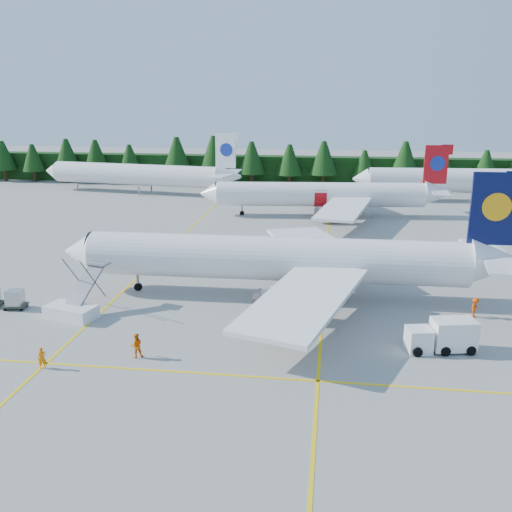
# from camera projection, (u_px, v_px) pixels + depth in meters

# --- Properties ---
(ground) EXTENTS (320.00, 320.00, 0.00)m
(ground) POSITION_uv_depth(u_px,v_px,m) (246.00, 340.00, 45.97)
(ground) COLOR #989993
(ground) RESTS_ON ground
(taxi_stripe_a) EXTENTS (0.25, 120.00, 0.01)m
(taxi_stripe_a) POSITION_uv_depth(u_px,v_px,m) (154.00, 263.00, 66.83)
(taxi_stripe_a) COLOR yellow
(taxi_stripe_a) RESTS_ON ground
(taxi_stripe_b) EXTENTS (0.25, 120.00, 0.01)m
(taxi_stripe_b) POSITION_uv_depth(u_px,v_px,m) (325.00, 270.00, 64.23)
(taxi_stripe_b) COLOR yellow
(taxi_stripe_b) RESTS_ON ground
(taxi_stripe_cross) EXTENTS (80.00, 0.25, 0.01)m
(taxi_stripe_cross) POSITION_uv_depth(u_px,v_px,m) (233.00, 375.00, 40.26)
(taxi_stripe_cross) COLOR yellow
(taxi_stripe_cross) RESTS_ON ground
(treeline_hedge) EXTENTS (220.00, 4.00, 6.00)m
(treeline_hedge) POSITION_uv_depth(u_px,v_px,m) (303.00, 170.00, 123.22)
(treeline_hedge) COLOR black
(treeline_hedge) RESTS_ON ground
(airliner_navy) EXTENTS (42.93, 35.33, 12.48)m
(airliner_navy) POSITION_uv_depth(u_px,v_px,m) (267.00, 259.00, 55.06)
(airliner_navy) COLOR white
(airliner_navy) RESTS_ON ground
(airliner_red) EXTENTS (39.11, 32.06, 11.38)m
(airliner_red) POSITION_uv_depth(u_px,v_px,m) (316.00, 195.00, 91.44)
(airliner_red) COLOR white
(airliner_red) RESTS_ON ground
(airliner_far_left) EXTENTS (41.04, 9.50, 11.98)m
(airliner_far_left) POSITION_uv_depth(u_px,v_px,m) (130.00, 174.00, 112.60)
(airliner_far_left) COLOR white
(airliner_far_left) RESTS_ON ground
(airliner_far_right) EXTENTS (42.91, 6.68, 12.47)m
(airliner_far_right) POSITION_uv_depth(u_px,v_px,m) (463.00, 180.00, 104.06)
(airliner_far_right) COLOR white
(airliner_far_right) RESTS_ON ground
(airstairs) EXTENTS (4.92, 6.67, 4.02)m
(airstairs) POSITION_uv_depth(u_px,v_px,m) (73.00, 308.00, 50.56)
(airstairs) COLOR white
(airstairs) RESTS_ON ground
(service_truck) EXTENTS (5.49, 2.88, 2.52)m
(service_truck) POSITION_uv_depth(u_px,v_px,m) (441.00, 336.00, 43.82)
(service_truck) COLOR silver
(service_truck) RESTS_ON ground
(uld_pair) EXTENTS (4.60, 1.87, 1.50)m
(uld_pair) POSITION_uv_depth(u_px,v_px,m) (3.00, 297.00, 52.68)
(uld_pair) COLOR #373C2B
(uld_pair) RESTS_ON ground
(crew_a) EXTENTS (0.70, 0.65, 1.61)m
(crew_a) POSITION_uv_depth(u_px,v_px,m) (42.00, 358.00, 41.12)
(crew_a) COLOR orange
(crew_a) RESTS_ON ground
(crew_b) EXTENTS (1.14, 1.04, 1.91)m
(crew_b) POSITION_uv_depth(u_px,v_px,m) (136.00, 345.00, 42.81)
(crew_b) COLOR #E96204
(crew_b) RESTS_ON ground
(crew_c) EXTENTS (0.84, 0.90, 1.81)m
(crew_c) POSITION_uv_depth(u_px,v_px,m) (475.00, 308.00, 50.45)
(crew_c) COLOR #D84204
(crew_c) RESTS_ON ground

